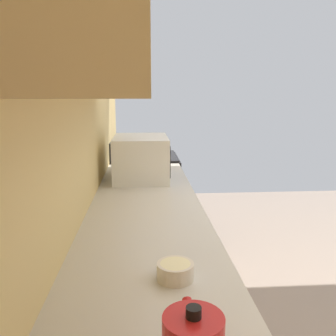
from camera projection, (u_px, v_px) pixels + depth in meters
wall_back at (71, 122)px, 1.80m from camera, size 4.43×0.12×2.74m
counter_run at (147, 334)px, 1.60m from camera, size 3.46×0.64×0.89m
oven_range at (146, 199)px, 3.61m from camera, size 0.67×0.66×1.07m
microwave at (141, 158)px, 2.61m from camera, size 0.53×0.40×0.31m
bowl at (175, 270)px, 1.19m from camera, size 0.12×0.12×0.06m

